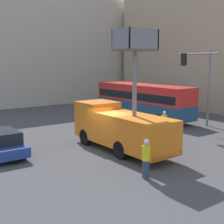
% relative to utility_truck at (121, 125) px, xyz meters
% --- Properties ---
extents(ground_plane, '(120.00, 120.00, 0.00)m').
position_rel_utility_truck_xyz_m(ground_plane, '(-0.90, 0.53, -1.57)').
color(ground_plane, '#424244').
extents(utility_truck, '(2.24, 7.42, 7.05)m').
position_rel_utility_truck_xyz_m(utility_truck, '(0.00, 0.00, 0.00)').
color(utility_truck, orange).
rests_on(utility_truck, ground_plane).
extents(city_bus, '(2.58, 11.07, 3.20)m').
position_rel_utility_truck_xyz_m(city_bus, '(8.51, 7.57, 0.30)').
color(city_bus, navy).
rests_on(city_bus, ground_plane).
extents(traffic_light_pole, '(3.78, 3.53, 6.23)m').
position_rel_utility_truck_xyz_m(traffic_light_pole, '(9.19, 1.48, 2.66)').
color(traffic_light_pole, slate).
rests_on(traffic_light_pole, ground_plane).
extents(road_worker_near_truck, '(0.38, 0.38, 1.87)m').
position_rel_utility_truck_xyz_m(road_worker_near_truck, '(-1.81, -4.23, -0.63)').
color(road_worker_near_truck, navy).
rests_on(road_worker_near_truck, ground_plane).
extents(road_worker_directing, '(0.38, 0.38, 1.81)m').
position_rel_utility_truck_xyz_m(road_worker_directing, '(4.93, 1.19, -0.66)').
color(road_worker_directing, navy).
rests_on(road_worker_directing, ground_plane).
extents(parked_car_curbside, '(1.77, 4.32, 1.50)m').
position_rel_utility_truck_xyz_m(parked_car_curbside, '(-6.07, 3.16, -0.81)').
color(parked_car_curbside, navy).
rests_on(parked_car_curbside, ground_plane).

